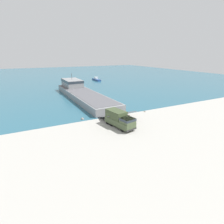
{
  "coord_description": "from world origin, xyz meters",
  "views": [
    {
      "loc": [
        -16.05,
        -32.7,
        14.71
      ],
      "look_at": [
        1.12,
        1.73,
        1.89
      ],
      "focal_mm": 28.0,
      "sensor_mm": 36.0,
      "label": 1
    }
  ],
  "objects_px": {
    "landing_craft": "(81,92)",
    "moored_boat_a": "(96,79)",
    "military_truck": "(120,119)",
    "soldier_on_ramp": "(129,118)"
  },
  "relations": [
    {
      "from": "landing_craft",
      "to": "moored_boat_a",
      "type": "distance_m",
      "value": 40.74
    },
    {
      "from": "military_truck",
      "to": "soldier_on_ramp",
      "type": "xyz_separation_m",
      "value": [
        3.31,
        1.58,
        -0.74
      ]
    },
    {
      "from": "soldier_on_ramp",
      "to": "moored_boat_a",
      "type": "distance_m",
      "value": 66.41
    },
    {
      "from": "landing_craft",
      "to": "military_truck",
      "type": "xyz_separation_m",
      "value": [
        -0.8,
        -30.18,
        -0.03
      ]
    },
    {
      "from": "landing_craft",
      "to": "soldier_on_ramp",
      "type": "bearing_deg",
      "value": -87.21
    },
    {
      "from": "military_truck",
      "to": "moored_boat_a",
      "type": "xyz_separation_m",
      "value": [
        20.8,
        65.65,
        -1.09
      ]
    },
    {
      "from": "landing_craft",
      "to": "moored_boat_a",
      "type": "relative_size",
      "value": 5.3
    },
    {
      "from": "landing_craft",
      "to": "military_truck",
      "type": "relative_size",
      "value": 5.93
    },
    {
      "from": "landing_craft",
      "to": "soldier_on_ramp",
      "type": "distance_m",
      "value": 28.72
    },
    {
      "from": "military_truck",
      "to": "moored_boat_a",
      "type": "distance_m",
      "value": 68.87
    }
  ]
}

